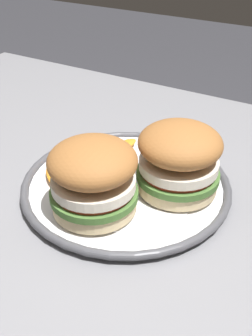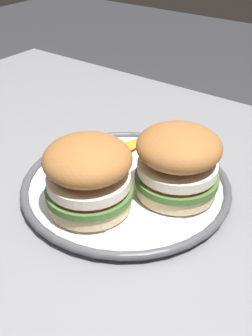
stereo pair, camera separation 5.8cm
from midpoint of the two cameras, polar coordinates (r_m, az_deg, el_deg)
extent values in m
cube|color=gray|center=(0.63, -2.01, -5.03)|extent=(1.20, 0.89, 0.03)
cube|color=gray|center=(1.38, -9.55, -0.87)|extent=(0.06, 0.06, 0.72)
cylinder|color=white|center=(0.63, 2.63, -2.67)|extent=(0.29, 0.29, 0.01)
torus|color=#4C4C51|center=(0.62, 2.65, -2.23)|extent=(0.31, 0.31, 0.01)
cylinder|color=white|center=(0.62, 2.65, -2.15)|extent=(0.22, 0.22, 0.00)
cylinder|color=beige|center=(0.60, 9.60, -2.48)|extent=(0.11, 0.11, 0.02)
cylinder|color=#477033|center=(0.59, 9.73, -1.38)|extent=(0.12, 0.12, 0.01)
cylinder|color=#BC3828|center=(0.59, 9.80, -0.74)|extent=(0.11, 0.11, 0.01)
cylinder|color=silver|center=(0.58, 9.89, 0.07)|extent=(0.11, 0.11, 0.01)
ellipsoid|color=#A36633|center=(0.57, 10.20, 2.85)|extent=(0.16, 0.16, 0.05)
cylinder|color=beige|center=(0.57, -2.10, -4.38)|extent=(0.11, 0.11, 0.02)
cylinder|color=#477033|center=(0.56, -2.13, -3.25)|extent=(0.12, 0.12, 0.01)
cylinder|color=#BC3828|center=(0.56, -2.15, -2.59)|extent=(0.11, 0.11, 0.01)
cylinder|color=silver|center=(0.55, -2.17, -1.74)|extent=(0.11, 0.11, 0.01)
ellipsoid|color=#A36633|center=(0.53, -2.24, 1.17)|extent=(0.17, 0.17, 0.05)
torus|color=orange|center=(0.67, 0.22, 1.34)|extent=(0.05, 0.05, 0.01)
cylinder|color=#F4E5C6|center=(0.67, 0.22, 1.12)|extent=(0.03, 0.03, 0.00)
ellipsoid|color=orange|center=(0.70, 2.64, 2.92)|extent=(0.04, 0.07, 0.01)
ellipsoid|color=orange|center=(0.64, -6.28, -0.18)|extent=(0.08, 0.08, 0.01)
torus|color=orange|center=(0.68, -4.30, 2.10)|extent=(0.06, 0.06, 0.01)
cylinder|color=#F4E5C6|center=(0.68, -4.30, 1.91)|extent=(0.03, 0.03, 0.00)
camera|label=1|loc=(0.03, -87.28, 1.78)|focal=44.45mm
camera|label=2|loc=(0.03, 92.72, -1.78)|focal=44.45mm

